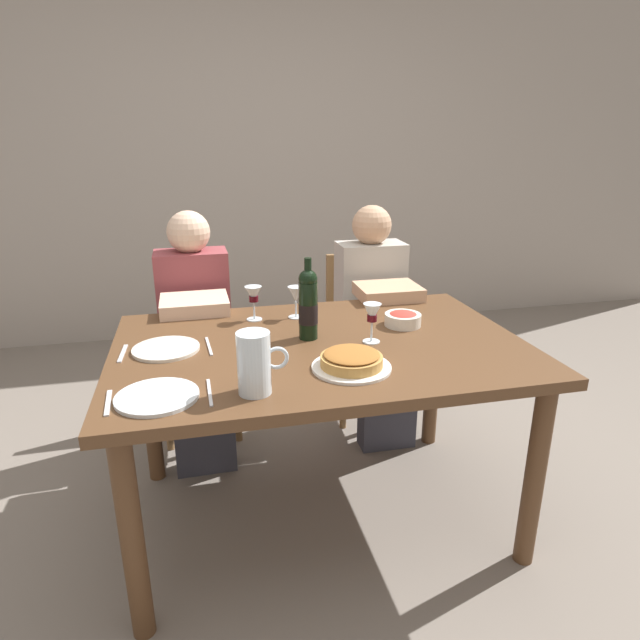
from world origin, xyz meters
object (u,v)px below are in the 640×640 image
object	(u,v)px
water_pitcher	(255,367)
diner_left	(196,330)
dinner_plate_right_setting	(157,397)
chair_left	(197,336)
dinner_plate_left_setting	(166,349)
salad_bowl	(403,318)
chair_right	(362,323)
wine_glass_centre	(254,296)
wine_glass_right_diner	(372,315)
wine_bottle	(308,304)
baked_tart	(352,361)
diner_right	(376,316)
dining_table	(320,366)
wine_glass_left_diner	(296,296)

from	to	relation	value
water_pitcher	diner_left	xyz separation A→B (m)	(-0.17, 1.01, -0.23)
dinner_plate_right_setting	chair_left	distance (m)	1.26
water_pitcher	dinner_plate_left_setting	size ratio (longest dim) A/B	0.81
salad_bowl	dinner_plate_left_setting	xyz separation A→B (m)	(-0.92, -0.06, -0.02)
diner_left	water_pitcher	bearing A→B (deg)	98.60
chair_right	water_pitcher	bearing A→B (deg)	60.39
wine_glass_centre	chair_right	distance (m)	0.95
chair_right	wine_glass_right_diner	bearing A→B (deg)	74.89
dinner_plate_right_setting	wine_glass_centre	bearing A→B (deg)	60.88
wine_bottle	chair_left	bearing A→B (deg)	116.49
wine_bottle	chair_right	world-z (taller)	wine_bottle
baked_tart	chair_right	size ratio (longest dim) A/B	0.30
dinner_plate_left_setting	dinner_plate_right_setting	bearing A→B (deg)	-91.83
dinner_plate_left_setting	diner_left	size ratio (longest dim) A/B	0.20
baked_tart	chair_left	bearing A→B (deg)	113.41
wine_glass_right_diner	diner_right	size ratio (longest dim) A/B	0.13
diner_left	diner_right	distance (m)	0.90
wine_bottle	dinner_plate_right_setting	xyz separation A→B (m)	(-0.53, -0.38, -0.13)
dining_table	wine_glass_centre	bearing A→B (deg)	122.87
wine_glass_right_diner	dinner_plate_right_setting	world-z (taller)	wine_glass_right_diner
wine_glass_centre	dinner_plate_left_setting	bearing A→B (deg)	-142.53
dining_table	wine_glass_right_diner	bearing A→B (deg)	-10.72
wine_bottle	water_pitcher	world-z (taller)	wine_bottle
chair_left	diner_right	size ratio (longest dim) A/B	0.75
dining_table	salad_bowl	xyz separation A→B (m)	(0.37, 0.11, 0.12)
dinner_plate_left_setting	chair_left	world-z (taller)	chair_left
wine_bottle	diner_right	xyz separation A→B (m)	(0.48, 0.60, -0.28)
wine_glass_centre	diner_left	world-z (taller)	diner_left
dining_table	chair_left	xyz separation A→B (m)	(-0.45, 0.90, -0.17)
dinner_plate_left_setting	dinner_plate_right_setting	xyz separation A→B (m)	(-0.01, -0.38, 0.00)
diner_right	water_pitcher	bearing A→B (deg)	55.00
wine_glass_left_diner	chair_right	size ratio (longest dim) A/B	0.15
baked_tart	diner_left	bearing A→B (deg)	118.47
baked_tart	wine_glass_right_diner	distance (m)	0.27
salad_bowl	chair_left	bearing A→B (deg)	136.12
wine_bottle	wine_glass_right_diner	distance (m)	0.24
baked_tart	chair_right	distance (m)	1.25
dinner_plate_right_setting	chair_right	bearing A→B (deg)	50.24
dining_table	chair_left	bearing A→B (deg)	116.67
chair_left	chair_right	xyz separation A→B (m)	(0.90, 0.00, 0.00)
chair_left	diner_right	xyz separation A→B (m)	(0.90, -0.24, 0.12)
dinner_plate_left_setting	dinner_plate_right_setting	world-z (taller)	same
wine_bottle	chair_right	size ratio (longest dim) A/B	0.36
wine_glass_right_diner	wine_glass_left_diner	bearing A→B (deg)	122.24
wine_bottle	diner_left	size ratio (longest dim) A/B	0.27
dinner_plate_right_setting	diner_left	distance (m)	1.00
wine_bottle	water_pitcher	distance (m)	0.48
wine_glass_centre	chair_right	world-z (taller)	wine_glass_centre
wine_glass_centre	dinner_plate_left_setting	xyz separation A→B (m)	(-0.35, -0.27, -0.10)
diner_left	dinner_plate_left_setting	bearing A→B (deg)	79.44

